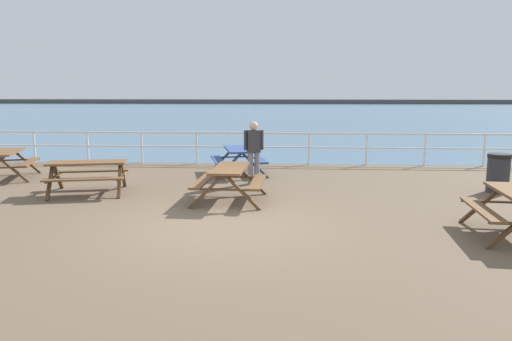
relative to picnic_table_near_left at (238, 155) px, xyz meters
The scene contains 10 objects.
ground_plane 5.68m from the picnic_table_near_left, 87.32° to the right, with size 30.00×24.00×0.20m, color brown.
sea_band 47.12m from the picnic_table_near_left, 89.68° to the left, with size 142.00×90.00×0.01m, color #476B84.
distant_shoreline 90.12m from the picnic_table_near_left, 89.83° to the left, with size 142.00×6.00×1.80m, color #4C4C47.
seaward_railing 2.14m from the picnic_table_near_left, 82.90° to the left, with size 23.07×0.07×1.08m.
picnic_table_near_left is the anchor object (origin of this frame).
picnic_table_near_right 4.48m from the picnic_table_near_left, 138.33° to the right, with size 2.09×1.87×0.80m.
picnic_table_far_left 3.61m from the picnic_table_near_left, 87.15° to the right, with size 1.59×1.85×0.80m.
picnic_table_far_right 6.61m from the picnic_table_near_left, behind, with size 1.95×2.15×0.80m.
visitor 1.61m from the picnic_table_near_left, 68.96° to the right, with size 0.52×0.30×1.66m.
litter_bin 6.95m from the picnic_table_near_left, 18.64° to the right, with size 0.55×0.55×0.95m.
Camera 1 is at (1.21, -8.55, 2.42)m, focal length 33.96 mm.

